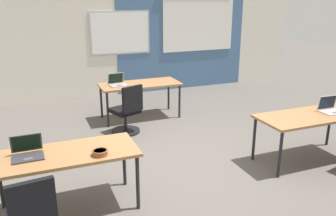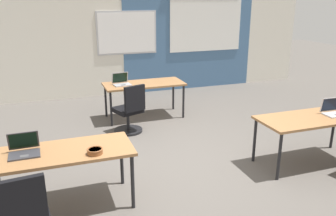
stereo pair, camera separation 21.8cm
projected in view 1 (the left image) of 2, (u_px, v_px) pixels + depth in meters
The scene contains 10 objects.
ground_plane at pixel (185, 162), 5.32m from camera, with size 24.00×24.00×0.00m.
back_wall_assembly at pixel (118, 38), 8.62m from camera, with size 10.00×0.27×2.80m.
desk_near_left at pixel (66, 158), 3.97m from camera, with size 1.60×0.70×0.72m.
desk_near_right at pixel (310, 119), 5.20m from camera, with size 1.60×0.70×0.72m.
desk_far_center at pixel (140, 86), 7.06m from camera, with size 1.60×0.70×0.72m.
laptop_far_left at pixel (117, 83), 6.88m from camera, with size 0.36×0.32×0.23m.
chair_far_left at pixel (127, 114), 6.31m from camera, with size 0.56×0.61×0.92m.
laptop_near_left_end at pixel (27, 152), 3.84m from camera, with size 0.34×0.30×0.23m.
laptop_near_right_end at pixel (331, 109), 5.31m from camera, with size 0.34×0.28×0.24m.
snack_bowl at pixel (100, 152), 3.88m from camera, with size 0.18×0.18×0.06m.
Camera 1 is at (-2.02, -4.37, 2.41)m, focal length 37.58 mm.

